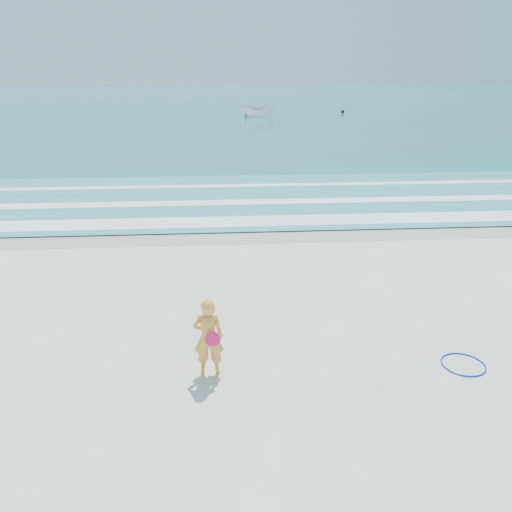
{
  "coord_description": "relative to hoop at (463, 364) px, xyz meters",
  "views": [
    {
      "loc": [
        -1.05,
        -7.66,
        5.36
      ],
      "look_at": [
        -0.19,
        4.0,
        1.0
      ],
      "focal_mm": 35.0,
      "sensor_mm": 36.0,
      "label": 1
    }
  ],
  "objects": [
    {
      "name": "ocean",
      "position": [
        -3.57,
        104.67,
        0.0
      ],
      "size": [
        400.0,
        190.0,
        0.04
      ],
      "primitive_type": "cube",
      "color": "#19727F",
      "rests_on": "ground"
    },
    {
      "name": "wet_sand",
      "position": [
        -3.57,
        8.67,
        -0.01
      ],
      "size": [
        400.0,
        2.4,
        0.0
      ],
      "primitive_type": "cube",
      "color": "#B2A893",
      "rests_on": "ground"
    },
    {
      "name": "woman",
      "position": [
        -4.9,
        0.1,
        0.75
      ],
      "size": [
        0.57,
        0.41,
        1.53
      ],
      "color": "orange",
      "rests_on": "ground"
    },
    {
      "name": "foam_mid",
      "position": [
        -3.57,
        12.87,
        0.04
      ],
      "size": [
        400.0,
        0.9,
        0.01
      ],
      "primitive_type": "cube",
      "color": "white",
      "rests_on": "shallow"
    },
    {
      "name": "buoy",
      "position": [
        11.94,
        59.54,
        0.25
      ],
      "size": [
        0.45,
        0.45,
        0.45
      ],
      "primitive_type": "sphere",
      "color": "black",
      "rests_on": "ocean"
    },
    {
      "name": "shallow",
      "position": [
        -3.57,
        13.67,
        0.03
      ],
      "size": [
        400.0,
        10.0,
        0.01
      ],
      "primitive_type": "cube",
      "color": "#59B7AD",
      "rests_on": "ocean"
    },
    {
      "name": "ground",
      "position": [
        -3.57,
        -0.33,
        -0.02
      ],
      "size": [
        400.0,
        400.0,
        0.0
      ],
      "primitive_type": "plane",
      "color": "silver",
      "rests_on": "ground"
    },
    {
      "name": "foam_near",
      "position": [
        -3.57,
        9.97,
        0.04
      ],
      "size": [
        400.0,
        1.4,
        0.01
      ],
      "primitive_type": "cube",
      "color": "white",
      "rests_on": "shallow"
    },
    {
      "name": "boat",
      "position": [
        0.31,
        54.67,
        0.81
      ],
      "size": [
        4.35,
        2.6,
        1.58
      ],
      "primitive_type": "imported",
      "rotation": [
        0.0,
        0.0,
        1.85
      ],
      "color": "silver",
      "rests_on": "ocean"
    },
    {
      "name": "hoop",
      "position": [
        0.0,
        0.0,
        0.0
      ],
      "size": [
        1.11,
        1.11,
        0.03
      ],
      "primitive_type": "torus",
      "rotation": [
        0.0,
        0.0,
        -0.44
      ],
      "color": "#0C1BDD",
      "rests_on": "ground"
    },
    {
      "name": "foam_far",
      "position": [
        -3.57,
        16.17,
        0.04
      ],
      "size": [
        400.0,
        0.6,
        0.01
      ],
      "primitive_type": "cube",
      "color": "white",
      "rests_on": "shallow"
    }
  ]
}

